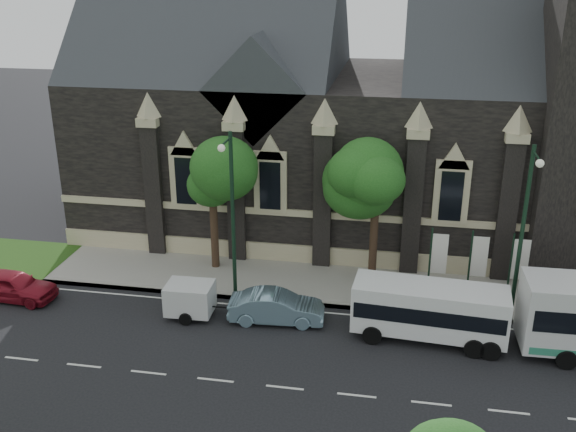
% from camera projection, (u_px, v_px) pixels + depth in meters
% --- Properties ---
extents(ground, '(160.00, 160.00, 0.00)m').
position_uv_depth(ground, '(285.00, 388.00, 26.95)').
color(ground, black).
rests_on(ground, ground).
extents(sidewalk, '(80.00, 5.00, 0.15)m').
position_uv_depth(sidewalk, '(316.00, 283.00, 35.64)').
color(sidewalk, gray).
rests_on(sidewalk, ground).
extents(museum, '(40.00, 17.70, 29.90)m').
position_uv_depth(museum, '(419.00, 107.00, 40.38)').
color(museum, black).
rests_on(museum, ground).
extents(tree_walk_right, '(4.08, 4.08, 7.80)m').
position_uv_depth(tree_walk_right, '(381.00, 181.00, 34.15)').
color(tree_walk_right, black).
rests_on(tree_walk_right, ground).
extents(tree_walk_left, '(3.91, 3.91, 7.64)m').
position_uv_depth(tree_walk_left, '(216.00, 173.00, 35.64)').
color(tree_walk_left, black).
rests_on(tree_walk_left, ground).
extents(street_lamp_near, '(0.36, 1.88, 9.00)m').
position_uv_depth(street_lamp_near, '(524.00, 227.00, 29.97)').
color(street_lamp_near, black).
rests_on(street_lamp_near, ground).
extents(street_lamp_mid, '(0.36, 1.88, 9.00)m').
position_uv_depth(street_lamp_mid, '(232.00, 208.00, 32.26)').
color(street_lamp_mid, black).
rests_on(street_lamp_mid, ground).
extents(banner_flag_left, '(0.90, 0.10, 4.00)m').
position_uv_depth(banner_flag_left, '(436.00, 257.00, 33.32)').
color(banner_flag_left, black).
rests_on(banner_flag_left, ground).
extents(banner_flag_center, '(0.90, 0.10, 4.00)m').
position_uv_depth(banner_flag_center, '(476.00, 260.00, 32.99)').
color(banner_flag_center, black).
rests_on(banner_flag_center, ground).
extents(banner_flag_right, '(0.90, 0.10, 4.00)m').
position_uv_depth(banner_flag_right, '(517.00, 263.00, 32.66)').
color(banner_flag_right, black).
rests_on(banner_flag_right, ground).
extents(shuttle_bus, '(7.18, 2.93, 2.72)m').
position_uv_depth(shuttle_bus, '(430.00, 309.00, 29.95)').
color(shuttle_bus, silver).
rests_on(shuttle_bus, ground).
extents(box_trailer, '(3.33, 1.96, 1.77)m').
position_uv_depth(box_trailer, '(190.00, 298.00, 32.10)').
color(box_trailer, silver).
rests_on(box_trailer, ground).
extents(sedan, '(4.81, 2.02, 1.55)m').
position_uv_depth(sedan, '(276.00, 307.00, 31.73)').
color(sedan, '#7395A7').
rests_on(sedan, ground).
extents(car_far_red, '(4.67, 2.08, 1.56)m').
position_uv_depth(car_far_red, '(13.00, 286.00, 33.85)').
color(car_far_red, maroon).
rests_on(car_far_red, ground).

